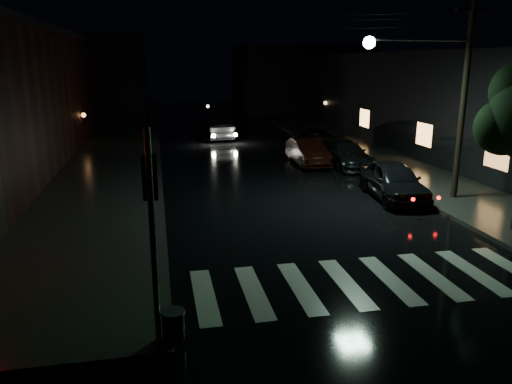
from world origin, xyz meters
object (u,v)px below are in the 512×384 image
parked_car_c (345,154)px  parked_car_d (318,140)px  parked_car_b (308,152)px  parked_car_a (394,181)px  oncoming_car (215,127)px

parked_car_c → parked_car_d: bearing=87.9°
parked_car_b → parked_car_d: (1.80, 3.77, 0.00)m
parked_car_a → parked_car_c: size_ratio=0.96×
parked_car_c → parked_car_a: bearing=-95.8°
parked_car_a → oncoming_car: (-5.21, 17.47, 0.06)m
parked_car_d → oncoming_car: bearing=131.0°
parked_car_c → oncoming_car: size_ratio=0.93×
parked_car_c → oncoming_car: (-5.62, 11.03, 0.15)m
parked_car_a → oncoming_car: bearing=112.0°
parked_car_a → parked_car_d: size_ratio=0.89×
parked_car_a → parked_car_c: bearing=91.7°
parked_car_d → parked_car_c: bearing=-90.2°
parked_car_b → parked_car_d: bearing=65.0°
parked_car_c → parked_car_d: (0.00, 4.60, 0.02)m
parked_car_b → oncoming_car: size_ratio=0.85×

